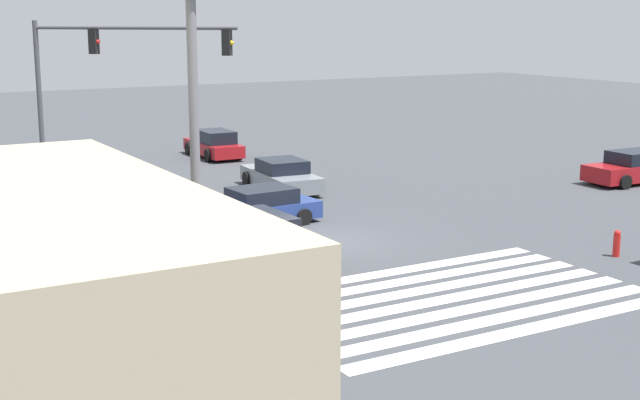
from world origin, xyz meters
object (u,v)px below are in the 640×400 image
object	(u,v)px
car_1	(633,168)
pedestrian	(217,312)
car_2	(264,241)
traffic_signal_mast	(94,80)
car_5	(214,145)
car_4	(259,207)
car_0	(281,176)
street_light_pole_a	(196,184)
fire_hydrant	(617,243)

from	to	relation	value
car_1	pedestrian	distance (m)	26.50
car_2	pedestrian	distance (m)	7.40
traffic_signal_mast	pedestrian	size ratio (longest dim) A/B	4.33
car_5	car_4	bearing A→B (deg)	163.79
car_0	car_5	distance (m)	10.09
car_4	street_light_pole_a	xyz separation A→B (m)	(-8.53, -15.24, 4.16)
car_4	pedestrian	size ratio (longest dim) A/B	2.68
traffic_signal_mast	car_5	bearing A→B (deg)	97.31
traffic_signal_mast	car_5	world-z (taller)	traffic_signal_mast
pedestrian	street_light_pole_a	bearing A→B (deg)	-163.62
car_5	fire_hydrant	world-z (taller)	car_5
car_2	pedestrian	bearing A→B (deg)	-36.09
car_2	street_light_pole_a	distance (m)	12.94
car_0	street_light_pole_a	distance (m)	24.20
pedestrian	car_5	bearing A→B (deg)	19.74
car_2	fire_hydrant	xyz separation A→B (m)	(9.95, -4.88, -0.27)
car_5	fire_hydrant	size ratio (longest dim) A/B	5.44
car_5	car_2	bearing A→B (deg)	162.10
car_5	pedestrian	size ratio (longest dim) A/B	2.78
car_2	car_1	bearing A→B (deg)	98.38
car_2	street_light_pole_a	world-z (taller)	street_light_pole_a
car_5	street_light_pole_a	bearing A→B (deg)	157.70
car_2	car_5	bearing A→B (deg)	159.09
car_0	pedestrian	xyz separation A→B (m)	(-10.00, -16.11, 0.30)
traffic_signal_mast	street_light_pole_a	world-z (taller)	street_light_pole_a
pedestrian	street_light_pole_a	xyz separation A→B (m)	(-2.19, -4.39, 3.85)
traffic_signal_mast	car_4	bearing A→B (deg)	19.46
car_2	street_light_pole_a	size ratio (longest dim) A/B	0.60
car_1	street_light_pole_a	bearing A→B (deg)	29.50
car_0	street_light_pole_a	size ratio (longest dim) A/B	0.63
car_0	car_1	xyz separation A→B (m)	(14.66, -6.37, 0.06)
car_2	street_light_pole_a	bearing A→B (deg)	-32.94
car_5	car_0	bearing A→B (deg)	174.65
traffic_signal_mast	car_4	distance (m)	7.29
car_0	car_2	distance (m)	11.57
traffic_signal_mast	car_1	xyz separation A→B (m)	(23.40, -3.55, -4.55)
car_1	car_5	bearing A→B (deg)	-48.83
car_4	street_light_pole_a	world-z (taller)	street_light_pole_a
car_2	car_4	bearing A→B (deg)	153.88
traffic_signal_mast	car_5	xyz separation A→B (m)	(9.93, 12.85, -4.56)
car_0	pedestrian	distance (m)	18.96
car_4	car_0	bearing A→B (deg)	-127.77
car_2	fire_hydrant	world-z (taller)	car_2
traffic_signal_mast	car_1	distance (m)	24.11
pedestrian	car_4	bearing A→B (deg)	12.59
car_1	car_4	size ratio (longest dim) A/B	1.01
car_2	car_5	world-z (taller)	car_2
traffic_signal_mast	car_2	size ratio (longest dim) A/B	1.53
car_2	fire_hydrant	size ratio (longest dim) A/B	5.53
traffic_signal_mast	car_4	size ratio (longest dim) A/B	1.62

